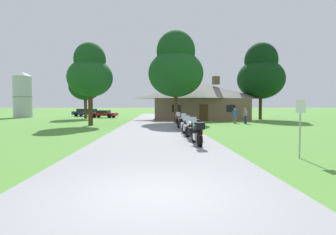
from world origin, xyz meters
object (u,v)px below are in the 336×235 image
object	(u,v)px
tree_by_lodge_front	(176,67)
parked_navy_suv_far_left	(86,112)
motorcycle_yellow_fourth_in_row	(185,124)
metal_signpost_roadside	(300,121)
motorcycle_green_nearest_to_camera	(197,133)
motorcycle_white_second_in_row	(193,129)
tree_left_far	(85,83)
tree_left_near	(90,72)
motorcycle_red_fifth_in_row	(182,122)
tree_right_of_lodge	(261,74)
bystander_gray_shirt_near_lodge	(245,115)
parked_red_sedan_far_left	(104,114)
bystander_blue_shirt_beside_signpost	(235,115)
metal_silo_distant	(23,95)
motorcycle_blue_third_in_row	(188,126)
motorcycle_orange_farthest_in_row	(179,121)

from	to	relation	value
tree_by_lodge_front	parked_navy_suv_far_left	xyz separation A→B (m)	(-14.95, 17.94, -5.61)
motorcycle_yellow_fourth_in_row	metal_signpost_roadside	size ratio (longest dim) A/B	0.97
motorcycle_green_nearest_to_camera	motorcycle_white_second_in_row	distance (m)	2.18
motorcycle_green_nearest_to_camera	tree_left_far	world-z (taller)	tree_left_far
motorcycle_green_nearest_to_camera	tree_left_near	world-z (taller)	tree_left_near
motorcycle_red_fifth_in_row	tree_right_of_lodge	bearing A→B (deg)	40.83
bystander_gray_shirt_near_lodge	metal_signpost_roadside	world-z (taller)	metal_signpost_roadside
parked_red_sedan_far_left	metal_signpost_roadside	bearing A→B (deg)	-144.75
bystander_blue_shirt_beside_signpost	parked_navy_suv_far_left	size ratio (longest dim) A/B	0.34
motorcycle_yellow_fourth_in_row	bystander_blue_shirt_beside_signpost	xyz separation A→B (m)	(6.54, 10.08, 0.32)
tree_by_lodge_front	parked_navy_suv_far_left	world-z (taller)	tree_by_lodge_front
motorcycle_yellow_fourth_in_row	tree_right_of_lodge	xyz separation A→B (m)	(12.52, 18.08, 5.84)
metal_signpost_roadside	metal_silo_distant	xyz separation A→B (m)	(-27.32, 35.72, 2.40)
motorcycle_blue_third_in_row	tree_right_of_lodge	world-z (taller)	tree_right_of_lodge
tree_by_lodge_front	motorcycle_white_second_in_row	bearing A→B (deg)	-90.73
parked_navy_suv_far_left	motorcycle_blue_third_in_row	bearing A→B (deg)	-141.33
tree_right_of_lodge	metal_silo_distant	size ratio (longest dim) A/B	1.43
tree_right_of_lodge	tree_by_lodge_front	size ratio (longest dim) A/B	1.02
metal_signpost_roadside	parked_red_sedan_far_left	bearing A→B (deg)	112.02
tree_by_lodge_front	metal_silo_distant	size ratio (longest dim) A/B	1.41
motorcycle_blue_third_in_row	metal_signpost_roadside	size ratio (longest dim) A/B	0.97
parked_navy_suv_far_left	bystander_blue_shirt_beside_signpost	bearing A→B (deg)	-118.70
tree_left_far	tree_right_of_lodge	world-z (taller)	tree_right_of_lodge
parked_navy_suv_far_left	motorcycle_red_fifth_in_row	bearing A→B (deg)	-137.99
metal_silo_distant	parked_red_sedan_far_left	xyz separation A→B (m)	(13.50, -1.54, -3.11)
motorcycle_white_second_in_row	bystander_blue_shirt_beside_signpost	world-z (taller)	bystander_blue_shirt_beside_signpost
bystander_blue_shirt_beside_signpost	tree_left_near	distance (m)	15.90
tree_by_lodge_front	parked_red_sedan_far_left	size ratio (longest dim) A/B	2.34
motorcycle_orange_farthest_in_row	metal_silo_distant	size ratio (longest dim) A/B	0.28
motorcycle_yellow_fourth_in_row	metal_silo_distant	xyz separation A→B (m)	(-24.14, 26.10, 3.15)
motorcycle_red_fifth_in_row	bystander_gray_shirt_near_lodge	world-z (taller)	bystander_gray_shirt_near_lodge
motorcycle_yellow_fourth_in_row	tree_left_near	size ratio (longest dim) A/B	0.26
metal_signpost_roadside	parked_red_sedan_far_left	xyz separation A→B (m)	(-13.83, 34.19, -0.71)
motorcycle_orange_farthest_in_row	parked_navy_suv_far_left	xyz separation A→B (m)	(-14.74, 25.23, 0.17)
motorcycle_green_nearest_to_camera	motorcycle_yellow_fourth_in_row	xyz separation A→B (m)	(0.15, 6.62, -0.01)
metal_silo_distant	parked_navy_suv_far_left	distance (m)	10.47
metal_silo_distant	motorcycle_orange_farthest_in_row	bearing A→B (deg)	-41.79
tree_left_far	tree_by_lodge_front	xyz separation A→B (m)	(12.88, -9.68, 1.01)
bystander_blue_shirt_beside_signpost	motorcycle_red_fifth_in_row	bearing A→B (deg)	68.12
tree_by_lodge_front	motorcycle_blue_third_in_row	bearing A→B (deg)	-90.98
motorcycle_blue_third_in_row	metal_silo_distant	world-z (taller)	metal_silo_distant
parked_navy_suv_far_left	parked_red_sedan_far_left	world-z (taller)	parked_navy_suv_far_left
motorcycle_orange_farthest_in_row	tree_left_far	world-z (taller)	tree_left_far
tree_left_near	tree_left_far	bearing A→B (deg)	106.49
bystander_gray_shirt_near_lodge	tree_by_lodge_front	size ratio (longest dim) A/B	0.16
bystander_gray_shirt_near_lodge	metal_silo_distant	size ratio (longest dim) A/B	0.22
motorcycle_orange_farthest_in_row	metal_silo_distant	xyz separation A→B (m)	(-24.07, 21.51, 3.15)
motorcycle_blue_third_in_row	parked_navy_suv_far_left	distance (m)	35.31
motorcycle_red_fifth_in_row	metal_signpost_roadside	world-z (taller)	metal_signpost_roadside
motorcycle_orange_farthest_in_row	parked_navy_suv_far_left	size ratio (longest dim) A/B	0.42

